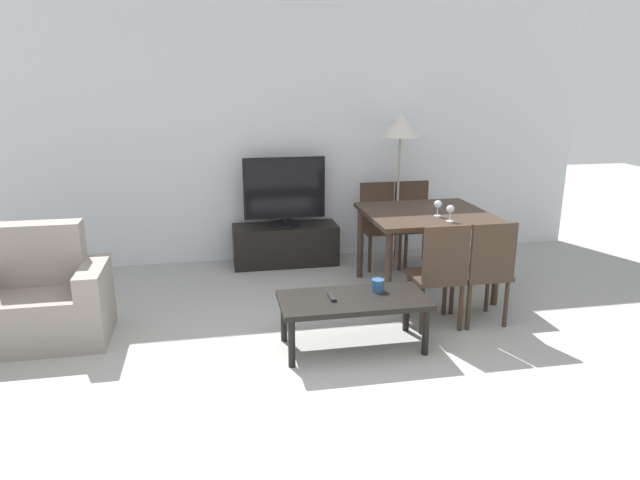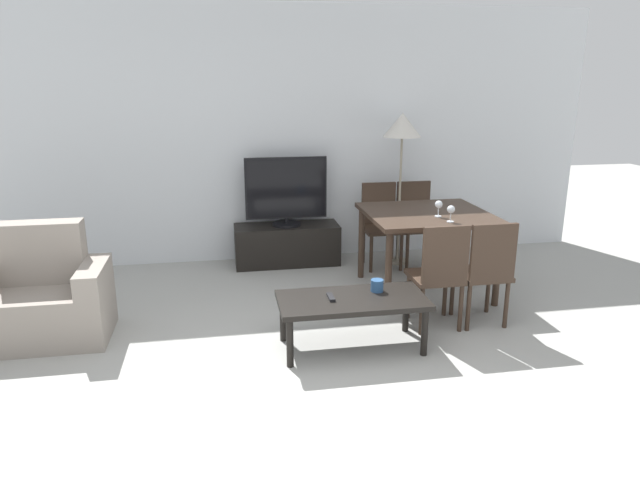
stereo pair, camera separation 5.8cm
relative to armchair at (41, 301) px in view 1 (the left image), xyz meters
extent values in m
plane|color=#9E9E99|center=(1.92, -1.52, -0.31)|extent=(18.00, 18.00, 0.00)
cube|color=silver|center=(1.92, 1.78, 1.04)|extent=(7.20, 0.06, 2.70)
cube|color=gray|center=(0.00, -0.04, -0.11)|extent=(0.62, 0.62, 0.40)
cube|color=gray|center=(0.00, 0.18, 0.33)|extent=(0.62, 0.20, 0.48)
cube|color=gray|center=(0.40, -0.04, -0.02)|extent=(0.18, 0.62, 0.58)
cube|color=black|center=(2.07, 1.50, -0.10)|extent=(1.12, 0.42, 0.43)
cylinder|color=black|center=(2.07, 1.50, 0.13)|extent=(0.30, 0.30, 0.03)
cylinder|color=black|center=(2.07, 1.50, 0.17)|extent=(0.04, 0.04, 0.05)
cube|color=black|center=(2.07, 1.50, 0.52)|extent=(0.86, 0.04, 0.65)
cube|color=black|center=(2.07, 1.47, 0.52)|extent=(0.83, 0.01, 0.61)
cube|color=black|center=(2.30, -0.59, 0.07)|extent=(1.09, 0.53, 0.04)
cylinder|color=black|center=(1.81, -0.80, -0.13)|extent=(0.05, 0.05, 0.36)
cylinder|color=black|center=(2.80, -0.80, -0.13)|extent=(0.05, 0.05, 0.36)
cylinder|color=black|center=(1.81, -0.38, -0.13)|extent=(0.05, 0.05, 0.36)
cylinder|color=black|center=(2.80, -0.38, -0.13)|extent=(0.05, 0.05, 0.36)
cube|color=#38281E|center=(3.25, 0.46, 0.43)|extent=(1.11, 1.05, 0.04)
cylinder|color=#38281E|center=(2.76, -0.01, 0.05)|extent=(0.06, 0.06, 0.72)
cylinder|color=#38281E|center=(3.75, -0.01, 0.05)|extent=(0.06, 0.06, 0.72)
cylinder|color=#38281E|center=(2.76, 0.92, 0.05)|extent=(0.06, 0.06, 0.72)
cylinder|color=#38281E|center=(3.75, 0.92, 0.05)|extent=(0.06, 0.06, 0.72)
cube|color=#38281E|center=(3.06, -0.30, 0.10)|extent=(0.40, 0.40, 0.04)
cylinder|color=#38281E|center=(2.90, -0.14, -0.11)|extent=(0.04, 0.04, 0.39)
cylinder|color=#38281E|center=(3.22, -0.14, -0.11)|extent=(0.04, 0.04, 0.39)
cylinder|color=#38281E|center=(2.90, -0.46, -0.11)|extent=(0.04, 0.04, 0.39)
cylinder|color=#38281E|center=(3.22, -0.46, -0.11)|extent=(0.04, 0.04, 0.39)
cube|color=#38281E|center=(3.06, -0.48, 0.34)|extent=(0.37, 0.04, 0.45)
cube|color=#38281E|center=(3.45, 1.21, 0.10)|extent=(0.40, 0.40, 0.04)
cylinder|color=#38281E|center=(3.29, 1.05, -0.11)|extent=(0.04, 0.04, 0.39)
cylinder|color=#38281E|center=(3.61, 1.05, -0.11)|extent=(0.04, 0.04, 0.39)
cylinder|color=#38281E|center=(3.29, 1.38, -0.11)|extent=(0.04, 0.04, 0.39)
cylinder|color=#38281E|center=(3.61, 1.38, -0.11)|extent=(0.04, 0.04, 0.39)
cube|color=#38281E|center=(3.45, 1.40, 0.34)|extent=(0.37, 0.04, 0.45)
cube|color=#38281E|center=(3.45, -0.30, 0.10)|extent=(0.40, 0.40, 0.04)
cylinder|color=#38281E|center=(3.29, -0.14, -0.11)|extent=(0.04, 0.04, 0.39)
cylinder|color=#38281E|center=(3.61, -0.14, -0.11)|extent=(0.04, 0.04, 0.39)
cylinder|color=#38281E|center=(3.29, -0.46, -0.11)|extent=(0.04, 0.04, 0.39)
cylinder|color=#38281E|center=(3.61, -0.46, -0.11)|extent=(0.04, 0.04, 0.39)
cube|color=#38281E|center=(3.45, -0.48, 0.34)|extent=(0.37, 0.04, 0.45)
cube|color=#38281E|center=(3.06, 1.21, 0.10)|extent=(0.40, 0.40, 0.04)
cylinder|color=#38281E|center=(2.90, 1.05, -0.11)|extent=(0.04, 0.04, 0.39)
cylinder|color=#38281E|center=(3.22, 1.05, -0.11)|extent=(0.04, 0.04, 0.39)
cylinder|color=#38281E|center=(2.90, 1.38, -0.11)|extent=(0.04, 0.04, 0.39)
cylinder|color=#38281E|center=(3.22, 1.38, -0.11)|extent=(0.04, 0.04, 0.39)
cube|color=#38281E|center=(3.06, 1.40, 0.34)|extent=(0.37, 0.04, 0.45)
cylinder|color=gray|center=(3.27, 1.33, -0.30)|extent=(0.24, 0.24, 0.02)
cylinder|color=gray|center=(3.27, 1.33, 0.38)|extent=(0.02, 0.02, 1.34)
cone|color=beige|center=(3.27, 1.33, 1.17)|extent=(0.39, 0.39, 0.24)
cube|color=black|center=(2.15, -0.57, 0.10)|extent=(0.04, 0.15, 0.02)
cylinder|color=navy|center=(2.52, -0.49, 0.13)|extent=(0.10, 0.10, 0.09)
cylinder|color=silver|center=(3.28, 0.27, 0.46)|extent=(0.06, 0.06, 0.01)
cylinder|color=silver|center=(3.28, 0.27, 0.50)|extent=(0.01, 0.01, 0.07)
sphere|color=silver|center=(3.28, 0.27, 0.56)|extent=(0.07, 0.07, 0.07)
cylinder|color=silver|center=(3.31, 0.07, 0.46)|extent=(0.06, 0.06, 0.01)
cylinder|color=silver|center=(3.31, 0.07, 0.50)|extent=(0.01, 0.01, 0.07)
sphere|color=silver|center=(3.31, 0.07, 0.56)|extent=(0.07, 0.07, 0.07)
camera|label=1|loc=(1.33, -4.38, 1.65)|focal=32.00mm
camera|label=2|loc=(1.38, -4.39, 1.65)|focal=32.00mm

